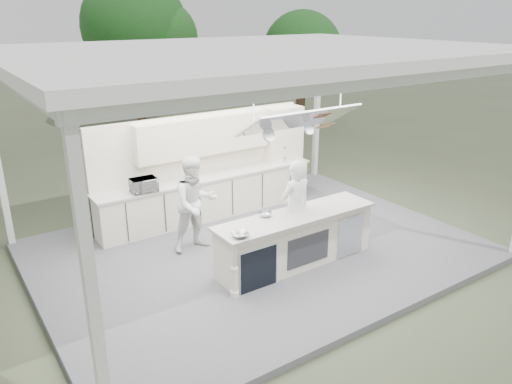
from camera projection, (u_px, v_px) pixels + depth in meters
ground at (258, 253)px, 9.69m from camera, size 90.00×90.00×0.00m
stage_deck at (258, 250)px, 9.67m from camera, size 8.00×6.00×0.12m
tent at (259, 56)px, 8.41m from camera, size 8.20×6.20×3.86m
demo_island at (295, 240)px, 8.87m from camera, size 3.10×0.79×0.95m
back_counter at (209, 196)px, 10.96m from camera, size 5.08×0.72×0.95m
back_wall_unit at (221, 148)px, 11.02m from camera, size 5.05×0.48×2.25m
tree_cluster at (83, 48)px, 16.06m from camera, size 19.55×9.40×5.85m
head_chef at (295, 210)px, 8.96m from camera, size 0.72×0.51×1.88m
sous_chef at (195, 204)px, 9.31m from camera, size 0.90×0.71×1.84m
toaster_oven at (144, 185)px, 9.77m from camera, size 0.51×0.36×0.28m
bowl_large at (240, 235)px, 7.87m from camera, size 0.30×0.30×0.07m
bowl_small at (265, 214)px, 8.65m from camera, size 0.27×0.27×0.07m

